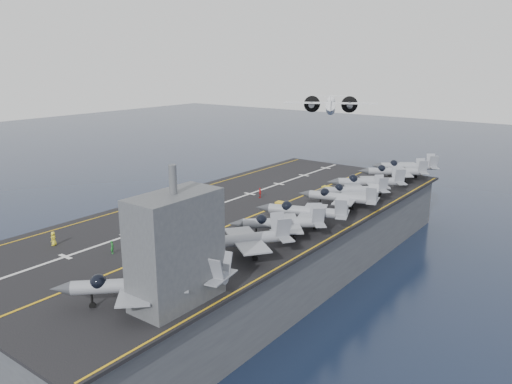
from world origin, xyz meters
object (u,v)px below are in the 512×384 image
Objects in this scene: island_superstructure at (175,236)px; tow_cart_a at (162,250)px; transport_plane at (330,109)px; fighter_jet_0 at (130,284)px.

tow_cart_a is (-11.50, 8.42, -6.93)m from island_superstructure.
transport_plane is (-18.36, 79.22, 11.82)m from tow_cart_a.
island_superstructure is 15.85m from tow_cart_a.
fighter_jet_0 is at bearing -132.62° from island_superstructure.
transport_plane reaches higher than island_superstructure.
fighter_jet_0 is (-3.33, -3.62, -5.02)m from island_superstructure.
fighter_jet_0 is 0.56× the size of transport_plane.
tow_cart_a is at bearing -76.95° from transport_plane.
island_superstructure reaches higher than tow_cart_a.
transport_plane is at bearing 108.81° from island_superstructure.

